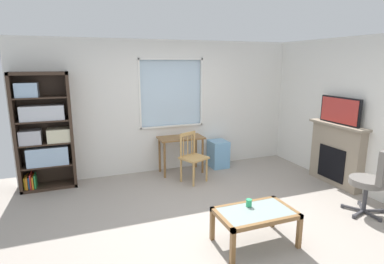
% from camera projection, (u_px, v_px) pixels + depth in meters
% --- Properties ---
extents(ground, '(6.39, 5.53, 0.02)m').
position_uv_depth(ground, '(210.00, 218.00, 4.39)').
color(ground, '#9E9389').
extents(wall_back_with_window, '(5.39, 0.15, 2.56)m').
position_uv_depth(wall_back_with_window, '(163.00, 108.00, 6.18)').
color(wall_back_with_window, silver).
rests_on(wall_back_with_window, ground).
extents(wall_right, '(0.12, 4.73, 2.56)m').
position_uv_depth(wall_right, '(366.00, 116.00, 5.07)').
color(wall_right, silver).
rests_on(wall_right, ground).
extents(bookshelf, '(0.90, 0.38, 1.99)m').
position_uv_depth(bookshelf, '(44.00, 133.00, 5.26)').
color(bookshelf, '#38281E').
rests_on(bookshelf, ground).
extents(desk_under_window, '(0.87, 0.46, 0.72)m').
position_uv_depth(desk_under_window, '(181.00, 143.00, 6.09)').
color(desk_under_window, brown).
rests_on(desk_under_window, ground).
extents(wooden_chair, '(0.55, 0.54, 0.90)m').
position_uv_depth(wooden_chair, '(192.00, 157.00, 5.66)').
color(wooden_chair, tan).
rests_on(wooden_chair, ground).
extents(plastic_drawer_unit, '(0.35, 0.40, 0.55)m').
position_uv_depth(plastic_drawer_unit, '(218.00, 154.00, 6.49)').
color(plastic_drawer_unit, '#72ADDB').
rests_on(plastic_drawer_unit, ground).
extents(fireplace, '(0.26, 1.15, 1.10)m').
position_uv_depth(fireplace, '(336.00, 154.00, 5.52)').
color(fireplace, gray).
rests_on(fireplace, ground).
extents(tv, '(0.06, 0.83, 0.47)m').
position_uv_depth(tv, '(340.00, 111.00, 5.34)').
color(tv, black).
rests_on(tv, fireplace).
extents(office_chair, '(0.58, 0.56, 1.00)m').
position_uv_depth(office_chair, '(374.00, 178.00, 4.36)').
color(office_chair, slate).
rests_on(office_chair, ground).
extents(coffee_table, '(0.93, 0.57, 0.43)m').
position_uv_depth(coffee_table, '(255.00, 216.00, 3.69)').
color(coffee_table, '#8C9E99').
rests_on(coffee_table, ground).
extents(sippy_cup, '(0.07, 0.07, 0.09)m').
position_uv_depth(sippy_cup, '(249.00, 203.00, 3.79)').
color(sippy_cup, '#33B770').
rests_on(sippy_cup, coffee_table).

